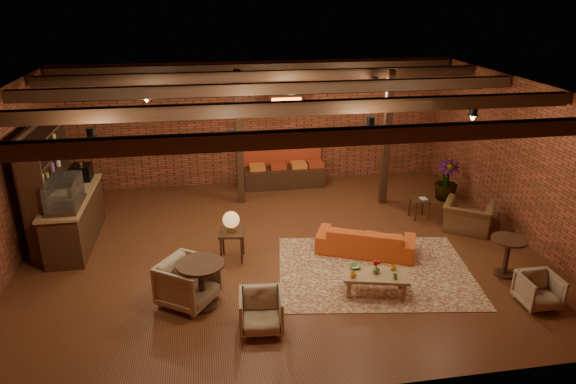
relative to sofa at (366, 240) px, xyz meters
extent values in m
plane|color=#401D10|center=(-1.62, 0.41, -0.28)|extent=(10.00, 10.00, 0.00)
cube|color=black|center=(-1.62, 0.41, 2.92)|extent=(10.00, 8.00, 0.02)
cube|color=brown|center=(-1.62, 4.41, 1.32)|extent=(10.00, 0.02, 3.20)
cube|color=brown|center=(-1.62, -3.59, 1.32)|extent=(10.00, 0.02, 3.20)
cube|color=brown|center=(3.38, 0.41, 1.32)|extent=(0.02, 8.00, 3.20)
cylinder|color=black|center=(-1.62, 2.01, 2.57)|extent=(9.60, 0.12, 0.12)
cube|color=black|center=(-2.22, 3.01, 1.32)|extent=(0.16, 0.16, 3.20)
cube|color=black|center=(1.18, 2.41, 1.32)|extent=(0.16, 0.16, 3.20)
imported|color=#337F33|center=(-5.62, 1.61, 0.94)|extent=(0.35, 0.39, 0.30)
cube|color=#FF5A19|center=(-1.02, 3.51, 2.07)|extent=(0.86, 0.06, 0.30)
cube|color=maroon|center=(-0.05, -0.72, -0.27)|extent=(3.87, 3.17, 0.01)
imported|color=#BC481A|center=(0.00, 0.00, 0.00)|extent=(2.04, 1.45, 0.56)
cube|color=olive|center=(-0.28, -1.44, 0.07)|extent=(1.19, 0.79, 0.05)
cube|color=olive|center=(-0.76, -1.51, -0.12)|extent=(0.07, 0.07, 0.32)
cube|color=olive|center=(0.12, -1.73, -0.12)|extent=(0.07, 0.07, 0.32)
cube|color=olive|center=(-0.67, -1.14, -0.12)|extent=(0.07, 0.07, 0.32)
cube|color=olive|center=(0.21, -1.36, -0.12)|extent=(0.07, 0.07, 0.32)
imported|color=gold|center=(-0.69, -1.47, 0.14)|extent=(0.13, 0.13, 0.09)
imported|color=#568E40|center=(-0.01, -1.64, 0.14)|extent=(0.11, 0.11, 0.08)
imported|color=gold|center=(0.06, -1.34, 0.14)|extent=(0.13, 0.13, 0.09)
imported|color=#568E40|center=(-0.57, -1.18, 0.12)|extent=(0.23, 0.23, 0.05)
imported|color=#568E40|center=(-0.27, -1.40, 0.15)|extent=(0.12, 0.12, 0.11)
sphere|color=red|center=(-0.27, -1.40, 0.30)|extent=(0.10, 0.10, 0.10)
cube|color=black|center=(-2.61, 0.16, 0.29)|extent=(0.54, 0.54, 0.05)
cylinder|color=black|center=(-2.61, 0.16, -0.01)|extent=(0.04, 0.04, 0.55)
cylinder|color=olive|center=(-2.61, 0.16, 0.32)|extent=(0.16, 0.16, 0.02)
cylinder|color=olive|center=(-2.61, 0.16, 0.40)|extent=(0.05, 0.05, 0.23)
sphere|color=orange|center=(-2.61, 0.16, 0.56)|extent=(0.32, 0.32, 0.32)
cylinder|color=black|center=(-3.20, -1.35, 0.51)|extent=(0.77, 0.77, 0.04)
cylinder|color=black|center=(-3.20, -1.35, 0.12)|extent=(0.11, 0.11, 0.75)
cylinder|color=black|center=(-3.20, -1.35, -0.26)|extent=(0.46, 0.46, 0.04)
imported|color=#BFB194|center=(-3.41, -1.21, 0.14)|extent=(1.10, 1.11, 0.85)
imported|color=#BFB194|center=(-2.32, -2.10, 0.06)|extent=(0.70, 0.66, 0.67)
imported|color=brown|center=(2.47, 0.60, 0.15)|extent=(1.18, 1.09, 0.86)
cube|color=black|center=(1.71, 1.41, 0.16)|extent=(0.43, 0.43, 0.04)
cylinder|color=black|center=(1.71, 1.41, -0.07)|extent=(0.04, 0.04, 0.42)
imported|color=black|center=(1.71, 1.41, 0.19)|extent=(0.16, 0.21, 0.02)
cylinder|color=black|center=(2.25, -1.23, 0.43)|extent=(0.62, 0.62, 0.04)
cylinder|color=black|center=(2.25, -1.23, 0.08)|extent=(0.10, 0.10, 0.68)
cylinder|color=black|center=(2.25, -1.23, -0.26)|extent=(0.37, 0.37, 0.04)
imported|color=#BFB194|center=(2.25, -2.21, 0.03)|extent=(0.60, 0.56, 0.61)
imported|color=#4C7F4C|center=(2.78, 2.36, 1.23)|extent=(2.02, 2.02, 3.01)
camera|label=1|loc=(-2.98, -8.66, 4.58)|focal=32.00mm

